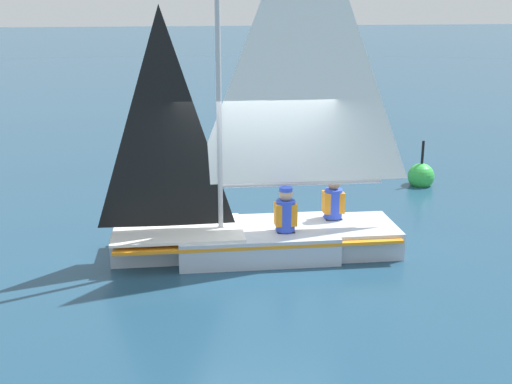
% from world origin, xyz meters
% --- Properties ---
extents(ground_plane, '(260.00, 260.00, 0.00)m').
position_xyz_m(ground_plane, '(0.00, 0.00, 0.00)').
color(ground_plane, navy).
extents(sailboat_main, '(1.95, 4.71, 5.78)m').
position_xyz_m(sailboat_main, '(0.01, 0.06, 0.87)').
color(sailboat_main, '#B2BCCC').
rests_on(sailboat_main, ground_plane).
extents(sailor_helm, '(0.33, 0.37, 1.16)m').
position_xyz_m(sailor_helm, '(0.28, 0.41, 0.63)').
color(sailor_helm, black).
rests_on(sailor_helm, ground_plane).
extents(sailor_crew, '(0.33, 0.37, 1.16)m').
position_xyz_m(sailor_crew, '(-0.16, 1.37, 0.63)').
color(sailor_crew, black).
rests_on(sailor_crew, ground_plane).
extents(buoy_marker, '(0.59, 0.59, 1.11)m').
position_xyz_m(buoy_marker, '(-3.20, 4.58, 0.21)').
color(buoy_marker, green).
rests_on(buoy_marker, ground_plane).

